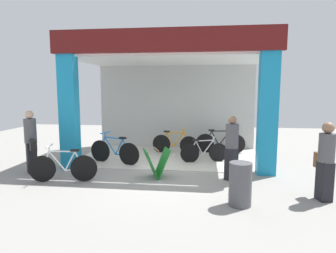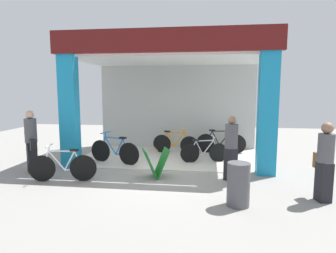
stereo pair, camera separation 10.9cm
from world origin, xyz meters
TOP-DOWN VIEW (x-y plane):
  - ground_plane at (0.00, 0.00)m, footprint 19.93×19.93m
  - shop_facade at (0.00, 1.79)m, footprint 6.17×3.67m
  - bicycle_inside_0 at (-1.63, 0.62)m, footprint 1.68×0.62m
  - bicycle_inside_1 at (1.10, 1.10)m, footprint 1.47×0.50m
  - bicycle_inside_2 at (0.08, 2.18)m, footprint 1.66×0.49m
  - bicycle_inside_3 at (1.68, 2.52)m, footprint 1.76×0.48m
  - bicycle_parked_0 at (-2.35, -1.24)m, footprint 1.65×0.46m
  - sandwich_board_sign at (-0.12, -0.63)m, footprint 0.79×0.73m
  - pedestrian_0 at (-3.57, -0.62)m, footprint 0.57×0.60m
  - pedestrian_1 at (3.54, -1.76)m, footprint 0.36×0.55m
  - pedestrian_2 at (1.78, -0.59)m, footprint 0.45×0.45m
  - trash_bin at (1.80, -2.24)m, footprint 0.44×0.44m

SIDE VIEW (x-z plane):
  - ground_plane at x=0.00m, z-range 0.00..0.00m
  - bicycle_inside_1 at x=1.10m, z-range -0.08..0.75m
  - bicycle_parked_0 at x=-2.35m, z-range -0.09..0.83m
  - bicycle_inside_2 at x=0.08m, z-range -0.09..0.83m
  - sandwich_board_sign at x=-0.12m, z-range 0.00..0.76m
  - bicycle_inside_0 at x=-1.63m, z-range -0.10..0.87m
  - bicycle_inside_3 at x=1.68m, z-range -0.10..0.87m
  - trash_bin at x=1.80m, z-range 0.00..0.86m
  - pedestrian_2 at x=1.78m, z-range 0.02..1.64m
  - pedestrian_1 at x=3.54m, z-range 0.02..1.64m
  - pedestrian_0 at x=-3.57m, z-range 0.02..1.73m
  - shop_facade at x=0.00m, z-range 0.16..4.02m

